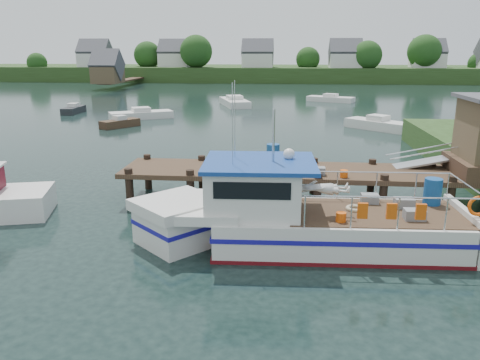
# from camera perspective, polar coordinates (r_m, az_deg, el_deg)

# --- Properties ---
(ground_plane) EXTENTS (160.00, 160.00, 0.00)m
(ground_plane) POSITION_cam_1_polar(r_m,az_deg,el_deg) (19.85, 3.29, -2.54)
(ground_plane) COLOR black
(far_shore) EXTENTS (140.00, 42.55, 9.22)m
(far_shore) POSITION_cam_1_polar(r_m,az_deg,el_deg) (101.31, 5.25, 13.18)
(far_shore) COLOR #2B481D
(far_shore) RESTS_ON ground
(dock) EXTENTS (16.60, 3.00, 4.78)m
(dock) POSITION_cam_1_polar(r_m,az_deg,el_deg) (20.14, 22.28, 3.18)
(dock) COLOR #422F1F
(dock) RESTS_ON ground
(lobster_boat) EXTENTS (11.12, 3.59, 5.28)m
(lobster_boat) POSITION_cam_1_polar(r_m,az_deg,el_deg) (15.15, 6.73, -4.61)
(lobster_boat) COLOR silver
(lobster_boat) RESTS_ON ground
(moored_rowboat) EXTENTS (2.88, 3.36, 0.97)m
(moored_rowboat) POSITION_cam_1_polar(r_m,az_deg,el_deg) (40.22, -14.43, 6.77)
(moored_rowboat) COLOR #422F1F
(moored_rowboat) RESTS_ON ground
(moored_far) EXTENTS (6.01, 4.08, 0.97)m
(moored_far) POSITION_cam_1_polar(r_m,az_deg,el_deg) (59.85, 10.98, 9.70)
(moored_far) COLOR silver
(moored_far) RESTS_ON ground
(moored_a) EXTENTS (5.94, 4.47, 1.05)m
(moored_a) POSITION_cam_1_polar(r_m,az_deg,el_deg) (44.86, -11.95, 7.83)
(moored_a) COLOR silver
(moored_a) RESTS_ON ground
(moored_b) EXTENTS (5.06, 4.88, 1.16)m
(moored_b) POSITION_cam_1_polar(r_m,az_deg,el_deg) (39.35, 16.44, 6.55)
(moored_b) COLOR silver
(moored_b) RESTS_ON ground
(moored_d) EXTENTS (4.34, 7.27, 1.17)m
(moored_d) POSITION_cam_1_polar(r_m,az_deg,el_deg) (54.40, -0.67, 9.50)
(moored_d) COLOR silver
(moored_d) RESTS_ON ground
(moored_e) EXTENTS (1.35, 3.67, 1.00)m
(moored_e) POSITION_cam_1_polar(r_m,az_deg,el_deg) (50.73, -19.63, 8.11)
(moored_e) COLOR black
(moored_e) RESTS_ON ground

